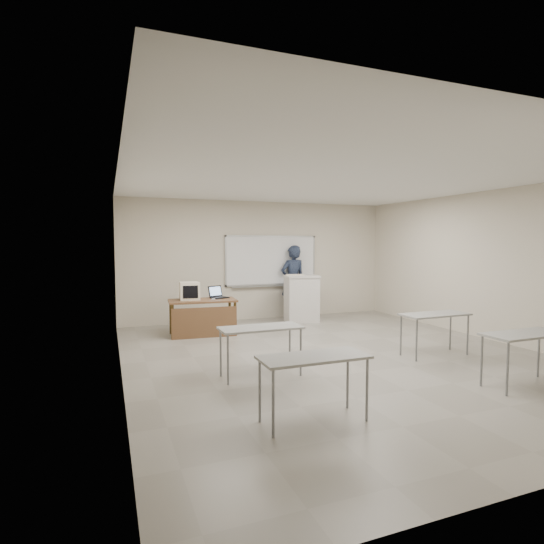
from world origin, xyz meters
name	(u,v)px	position (x,y,z in m)	size (l,w,h in m)	color
floor	(339,357)	(0.00, 0.00, -0.01)	(7.00, 8.00, 0.01)	gray
whiteboard	(271,261)	(0.30, 3.97, 1.48)	(2.48, 0.10, 1.31)	white
student_desks	(388,334)	(0.00, -1.35, 0.67)	(4.40, 2.20, 0.73)	gray
instructor_desk	(204,310)	(-1.80, 2.49, 0.54)	(1.40, 0.70, 0.75)	brown
podium	(302,298)	(0.80, 3.20, 0.58)	(0.81, 0.59, 1.15)	white
crt_monitor	(189,291)	(-2.05, 2.73, 0.93)	(0.41, 0.46, 0.39)	#EFE0C6
laptop	(219,295)	(-1.40, 2.76, 0.81)	(0.35, 0.32, 0.26)	black
mouse	(213,299)	(-1.60, 2.46, 0.77)	(0.09, 0.06, 0.03)	#B7BABE
keyboard	(295,275)	(0.65, 3.28, 1.16)	(0.44, 0.15, 0.02)	#EFE0C6
presenter	(293,281)	(0.85, 3.85, 0.94)	(0.69, 0.45, 1.89)	black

